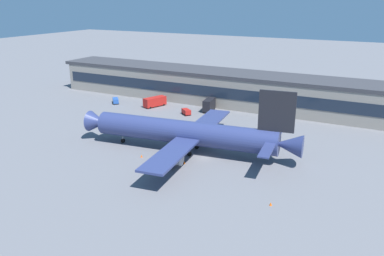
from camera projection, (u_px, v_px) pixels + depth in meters
name	position (u px, v px, depth m)	size (l,w,h in m)	color
ground_plane	(204.00, 158.00, 96.49)	(600.00, 600.00, 0.00)	slate
terminal_building	(269.00, 92.00, 137.24)	(169.61, 16.93, 11.62)	gray
airliner	(188.00, 133.00, 98.64)	(56.36, 48.04, 17.31)	navy
follow_me_car	(116.00, 100.00, 145.46)	(4.35, 4.55, 1.85)	#2651A5
baggage_tug	(186.00, 112.00, 131.45)	(4.06, 3.82, 1.85)	red
fuel_truck	(154.00, 101.00, 140.93)	(5.54, 8.85, 3.35)	red
catering_truck	(209.00, 104.00, 135.48)	(3.69, 7.52, 4.15)	black
traffic_cone_0	(141.00, 156.00, 96.63)	(0.52, 0.52, 0.65)	#F2590C
traffic_cone_1	(271.00, 204.00, 74.27)	(0.51, 0.51, 0.63)	#F2590C
traffic_cone_2	(184.00, 162.00, 92.94)	(0.56, 0.56, 0.70)	#F2590C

